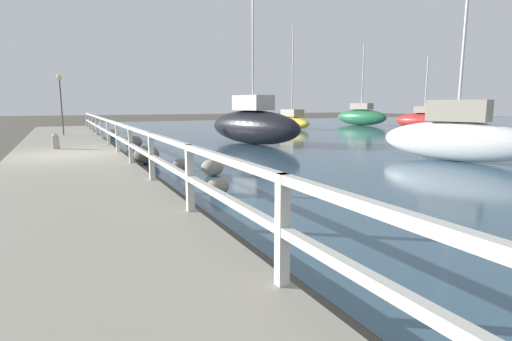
{
  "coord_description": "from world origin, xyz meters",
  "views": [
    {
      "loc": [
        -0.09,
        -13.62,
        1.81
      ],
      "look_at": [
        4.79,
        -3.62,
        -0.04
      ],
      "focal_mm": 28.0,
      "sensor_mm": 36.0,
      "label": 1
    }
  ],
  "objects_px": {
    "sailboat_green": "(361,116)",
    "sailboat_yellow": "(292,121)",
    "sailboat_red": "(424,120)",
    "sailboat_black": "(253,125)",
    "mooring_bollard": "(56,141)",
    "sailboat_white": "(456,137)",
    "dock_lamp": "(60,88)"
  },
  "relations": [
    {
      "from": "mooring_bollard",
      "to": "sailboat_yellow",
      "type": "xyz_separation_m",
      "value": [
        15.65,
        10.0,
        0.07
      ]
    },
    {
      "from": "sailboat_white",
      "to": "sailboat_yellow",
      "type": "relative_size",
      "value": 1.08
    },
    {
      "from": "dock_lamp",
      "to": "sailboat_white",
      "type": "bearing_deg",
      "value": -50.72
    },
    {
      "from": "sailboat_red",
      "to": "sailboat_white",
      "type": "relative_size",
      "value": 0.66
    },
    {
      "from": "sailboat_green",
      "to": "sailboat_yellow",
      "type": "height_order",
      "value": "sailboat_yellow"
    },
    {
      "from": "sailboat_black",
      "to": "sailboat_yellow",
      "type": "relative_size",
      "value": 0.86
    },
    {
      "from": "mooring_bollard",
      "to": "sailboat_white",
      "type": "relative_size",
      "value": 0.07
    },
    {
      "from": "sailboat_white",
      "to": "sailboat_yellow",
      "type": "xyz_separation_m",
      "value": [
        4.08,
        16.92,
        -0.18
      ]
    },
    {
      "from": "sailboat_white",
      "to": "sailboat_black",
      "type": "bearing_deg",
      "value": 93.91
    },
    {
      "from": "sailboat_black",
      "to": "sailboat_white",
      "type": "distance_m",
      "value": 8.6
    },
    {
      "from": "sailboat_black",
      "to": "dock_lamp",
      "type": "bearing_deg",
      "value": 128.12
    },
    {
      "from": "sailboat_green",
      "to": "sailboat_red",
      "type": "relative_size",
      "value": 1.32
    },
    {
      "from": "dock_lamp",
      "to": "sailboat_yellow",
      "type": "relative_size",
      "value": 0.41
    },
    {
      "from": "mooring_bollard",
      "to": "sailboat_white",
      "type": "bearing_deg",
      "value": -30.87
    },
    {
      "from": "dock_lamp",
      "to": "sailboat_red",
      "type": "relative_size",
      "value": 0.58
    },
    {
      "from": "dock_lamp",
      "to": "sailboat_black",
      "type": "height_order",
      "value": "sailboat_black"
    },
    {
      "from": "sailboat_green",
      "to": "sailboat_red",
      "type": "xyz_separation_m",
      "value": [
        0.3,
        -6.5,
        -0.12
      ]
    },
    {
      "from": "mooring_bollard",
      "to": "sailboat_red",
      "type": "xyz_separation_m",
      "value": [
        24.07,
        5.36,
        0.13
      ]
    },
    {
      "from": "sailboat_yellow",
      "to": "sailboat_black",
      "type": "bearing_deg",
      "value": -128.61
    },
    {
      "from": "mooring_bollard",
      "to": "sailboat_black",
      "type": "xyz_separation_m",
      "value": [
        8.13,
        0.97,
        0.34
      ]
    },
    {
      "from": "sailboat_green",
      "to": "sailboat_yellow",
      "type": "distance_m",
      "value": 8.33
    },
    {
      "from": "mooring_bollard",
      "to": "sailboat_white",
      "type": "distance_m",
      "value": 13.48
    },
    {
      "from": "mooring_bollard",
      "to": "dock_lamp",
      "type": "bearing_deg",
      "value": 87.48
    },
    {
      "from": "mooring_bollard",
      "to": "sailboat_black",
      "type": "distance_m",
      "value": 8.19
    },
    {
      "from": "dock_lamp",
      "to": "sailboat_white",
      "type": "relative_size",
      "value": 0.38
    },
    {
      "from": "sailboat_green",
      "to": "sailboat_black",
      "type": "height_order",
      "value": "sailboat_green"
    },
    {
      "from": "sailboat_black",
      "to": "sailboat_white",
      "type": "bearing_deg",
      "value": -81.27
    },
    {
      "from": "sailboat_red",
      "to": "sailboat_white",
      "type": "height_order",
      "value": "sailboat_white"
    },
    {
      "from": "sailboat_red",
      "to": "sailboat_green",
      "type": "bearing_deg",
      "value": 76.93
    },
    {
      "from": "sailboat_white",
      "to": "mooring_bollard",
      "type": "bearing_deg",
      "value": 129.43
    },
    {
      "from": "dock_lamp",
      "to": "sailboat_yellow",
      "type": "height_order",
      "value": "sailboat_yellow"
    },
    {
      "from": "sailboat_black",
      "to": "sailboat_red",
      "type": "bearing_deg",
      "value": 0.53
    }
  ]
}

